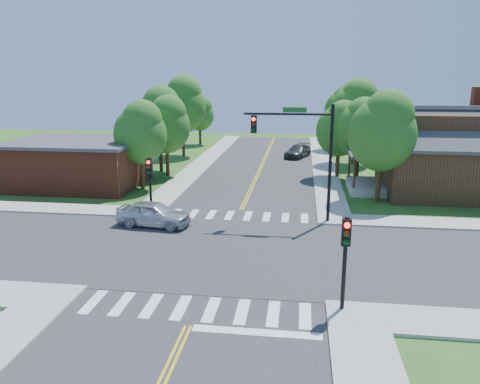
# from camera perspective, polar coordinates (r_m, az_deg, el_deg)

# --- Properties ---
(ground) EXTENTS (100.00, 100.00, 0.00)m
(ground) POSITION_cam_1_polar(r_m,az_deg,el_deg) (24.32, -2.13, -7.25)
(ground) COLOR #274D18
(ground) RESTS_ON ground
(road_ns) EXTENTS (10.00, 90.00, 0.04)m
(road_ns) POSITION_cam_1_polar(r_m,az_deg,el_deg) (24.31, -2.13, -7.20)
(road_ns) COLOR #2D2D30
(road_ns) RESTS_ON ground
(road_ew) EXTENTS (90.00, 10.00, 0.04)m
(road_ew) POSITION_cam_1_polar(r_m,az_deg,el_deg) (24.31, -2.13, -7.19)
(road_ew) COLOR #2D2D30
(road_ew) RESTS_ON ground
(intersection_patch) EXTENTS (10.20, 10.20, 0.06)m
(intersection_patch) POSITION_cam_1_polar(r_m,az_deg,el_deg) (24.32, -2.13, -7.25)
(intersection_patch) COLOR #2D2D30
(intersection_patch) RESTS_ON ground
(sidewalk_ne) EXTENTS (40.00, 40.00, 0.14)m
(sidewalk_ne) POSITION_cam_1_polar(r_m,az_deg,el_deg) (40.92, 24.32, 0.46)
(sidewalk_ne) COLOR #9E9B93
(sidewalk_ne) RESTS_ON ground
(sidewalk_nw) EXTENTS (40.00, 40.00, 0.14)m
(sidewalk_nw) POSITION_cam_1_polar(r_m,az_deg,el_deg) (43.80, -19.36, 1.76)
(sidewalk_nw) COLOR #9E9B93
(sidewalk_nw) RESTS_ON ground
(crosswalk_north) EXTENTS (8.85, 2.00, 0.01)m
(crosswalk_north) POSITION_cam_1_polar(r_m,az_deg,el_deg) (30.09, -0.16, -2.89)
(crosswalk_north) COLOR white
(crosswalk_north) RESTS_ON ground
(crosswalk_south) EXTENTS (8.85, 2.00, 0.01)m
(crosswalk_south) POSITION_cam_1_polar(r_m,az_deg,el_deg) (18.77, -5.38, -13.96)
(crosswalk_south) COLOR white
(crosswalk_south) RESTS_ON ground
(centerline) EXTENTS (0.30, 90.00, 0.01)m
(centerline) POSITION_cam_1_polar(r_m,az_deg,el_deg) (24.30, -2.13, -7.15)
(centerline) COLOR gold
(centerline) RESTS_ON ground
(stop_bar) EXTENTS (4.60, 0.45, 0.09)m
(stop_bar) POSITION_cam_1_polar(r_m,az_deg,el_deg) (17.23, 2.05, -16.83)
(stop_bar) COLOR white
(stop_bar) RESTS_ON ground
(signal_mast_ne) EXTENTS (5.30, 0.42, 7.20)m
(signal_mast_ne) POSITION_cam_1_polar(r_m,az_deg,el_deg) (28.19, 7.61, 5.83)
(signal_mast_ne) COLOR black
(signal_mast_ne) RESTS_ON ground
(signal_pole_se) EXTENTS (0.34, 0.42, 3.80)m
(signal_pole_se) POSITION_cam_1_polar(r_m,az_deg,el_deg) (17.89, 12.74, -6.51)
(signal_pole_se) COLOR black
(signal_pole_se) RESTS_ON ground
(signal_pole_nw) EXTENTS (0.34, 0.42, 3.80)m
(signal_pole_nw) POSITION_cam_1_polar(r_m,az_deg,el_deg) (30.09, -10.96, 1.99)
(signal_pole_nw) COLOR black
(signal_pole_nw) RESTS_ON ground
(house_ne) EXTENTS (13.05, 8.80, 7.11)m
(house_ne) POSITION_cam_1_polar(r_m,az_deg,el_deg) (38.64, 24.45, 4.64)
(house_ne) COLOR #351F12
(house_ne) RESTS_ON ground
(building_nw) EXTENTS (10.40, 8.40, 3.73)m
(building_nw) POSITION_cam_1_polar(r_m,az_deg,el_deg) (40.44, -19.16, 3.42)
(building_nw) COLOR brown
(building_nw) RESTS_ON ground
(tree_e_a) EXTENTS (4.67, 4.43, 7.93)m
(tree_e_a) POSITION_cam_1_polar(r_m,az_deg,el_deg) (33.90, 17.11, 7.32)
(tree_e_a) COLOR #382314
(tree_e_a) RESTS_ON ground
(tree_e_b) EXTENTS (4.18, 3.97, 7.11)m
(tree_e_b) POSITION_cam_1_polar(r_m,az_deg,el_deg) (40.54, 14.48, 7.74)
(tree_e_b) COLOR #382314
(tree_e_b) RESTS_ON ground
(tree_e_c) EXTENTS (5.03, 4.78, 8.55)m
(tree_e_c) POSITION_cam_1_polar(r_m,az_deg,el_deg) (48.43, 14.00, 9.88)
(tree_e_c) COLOR #382314
(tree_e_c) RESTS_ON ground
(tree_e_d) EXTENTS (4.51, 4.28, 7.66)m
(tree_e_d) POSITION_cam_1_polar(r_m,az_deg,el_deg) (57.39, 12.61, 9.98)
(tree_e_d) COLOR #382314
(tree_e_d) RESTS_ON ground
(tree_w_a) EXTENTS (4.14, 3.93, 7.03)m
(tree_w_a) POSITION_cam_1_polar(r_m,az_deg,el_deg) (37.32, -11.99, 7.29)
(tree_w_a) COLOR #382314
(tree_w_a) RESTS_ON ground
(tree_w_b) EXTENTS (4.66, 4.43, 7.92)m
(tree_w_b) POSITION_cam_1_polar(r_m,az_deg,el_deg) (43.96, -9.74, 9.15)
(tree_w_b) COLOR #382314
(tree_w_b) RESTS_ON ground
(tree_w_c) EXTENTS (5.20, 4.94, 8.85)m
(tree_w_c) POSITION_cam_1_polar(r_m,az_deg,el_deg) (52.34, -6.99, 10.69)
(tree_w_c) COLOR #382314
(tree_w_c) RESTS_ON ground
(tree_w_d) EXTENTS (3.65, 3.47, 6.21)m
(tree_w_d) POSITION_cam_1_polar(r_m,az_deg,el_deg) (60.89, -4.88, 9.58)
(tree_w_d) COLOR #382314
(tree_w_d) RESTS_ON ground
(tree_house) EXTENTS (3.99, 3.80, 6.79)m
(tree_house) POSITION_cam_1_polar(r_m,az_deg,el_deg) (41.48, 12.15, 7.72)
(tree_house) COLOR #382314
(tree_house) RESTS_ON ground
(tree_bldg) EXTENTS (4.24, 4.02, 7.20)m
(tree_bldg) POSITION_cam_1_polar(r_m,az_deg,el_deg) (41.88, -8.92, 8.29)
(tree_bldg) COLOR #382314
(tree_bldg) RESTS_ON ground
(car_silver) EXTENTS (2.99, 4.92, 1.51)m
(car_silver) POSITION_cam_1_polar(r_m,az_deg,el_deg) (28.40, -10.48, -2.69)
(car_silver) COLOR silver
(car_silver) RESTS_ON ground
(car_dgrey) EXTENTS (4.75, 5.77, 1.33)m
(car_dgrey) POSITION_cam_1_polar(r_m,az_deg,el_deg) (51.71, 7.06, 4.92)
(car_dgrey) COLOR #323538
(car_dgrey) RESTS_ON ground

